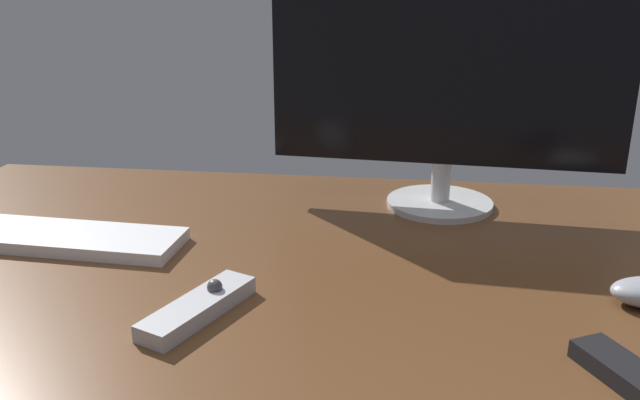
% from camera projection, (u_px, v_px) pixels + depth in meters
% --- Properties ---
extents(desk, '(1.40, 0.84, 0.02)m').
position_uv_depth(desk, '(272.00, 259.00, 1.04)').
color(desk, brown).
rests_on(desk, ground).
extents(monitor, '(0.63, 0.20, 0.37)m').
position_uv_depth(monitor, '(446.00, 98.00, 1.18)').
color(monitor, silver).
rests_on(monitor, desk).
extents(keyboard, '(0.36, 0.14, 0.02)m').
position_uv_depth(keyboard, '(73.00, 239.00, 1.06)').
color(keyboard, white).
rests_on(keyboard, desk).
extents(media_remote, '(0.12, 0.19, 0.04)m').
position_uv_depth(media_remote, '(199.00, 307.00, 0.84)').
color(media_remote, '#B7B7BC').
rests_on(media_remote, desk).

